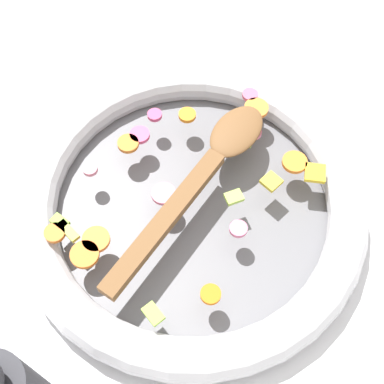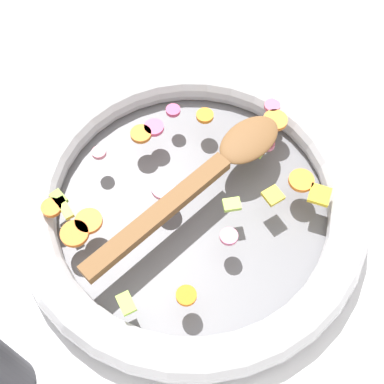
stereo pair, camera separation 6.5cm
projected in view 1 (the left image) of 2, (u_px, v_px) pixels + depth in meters
name	position (u px, v px, depth m)	size (l,w,h in m)	color
ground_plane	(192.00, 211.00, 0.69)	(4.00, 4.00, 0.00)	silver
skillet	(192.00, 203.00, 0.68)	(0.44, 0.44, 0.05)	slate
chopped_vegetables	(185.00, 180.00, 0.66)	(0.35, 0.30, 0.01)	orange
wooden_spoon	(203.00, 172.00, 0.65)	(0.31, 0.13, 0.01)	brown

